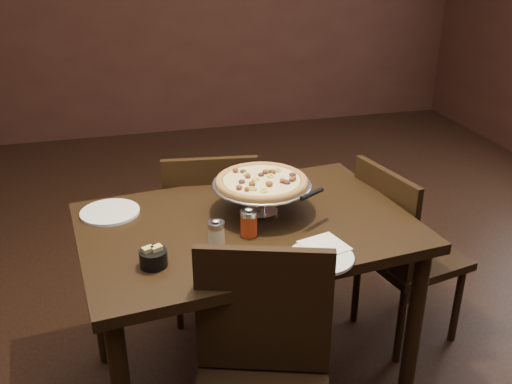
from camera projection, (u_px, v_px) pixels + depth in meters
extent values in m
cube|color=black|center=(252.00, 368.00, 2.64)|extent=(6.00, 7.00, 0.02)
cube|color=black|center=(247.00, 227.00, 2.24)|extent=(1.36, 0.98, 0.04)
cylinder|color=black|center=(413.00, 331.00, 2.28)|extent=(0.06, 0.06, 0.76)
cylinder|color=black|center=(98.00, 292.00, 2.52)|extent=(0.06, 0.06, 0.76)
cylinder|color=black|center=(329.00, 246.00, 2.90)|extent=(0.06, 0.06, 0.76)
cylinder|color=#B8B9C0|center=(261.00, 211.00, 2.31)|extent=(0.14, 0.14, 0.01)
cylinder|color=#B8B9C0|center=(262.00, 198.00, 2.28)|extent=(0.03, 0.03, 0.11)
cylinder|color=#B8B9C0|center=(262.00, 186.00, 2.26)|extent=(0.10, 0.10, 0.01)
cylinder|color=#ABACB1|center=(262.00, 184.00, 2.26)|extent=(0.39, 0.39, 0.01)
torus|color=#ABACB1|center=(262.00, 184.00, 2.26)|extent=(0.40, 0.40, 0.01)
cylinder|color=brown|center=(262.00, 182.00, 2.25)|extent=(0.36, 0.36, 0.01)
torus|color=brown|center=(262.00, 181.00, 2.25)|extent=(0.37, 0.37, 0.03)
cylinder|color=tan|center=(262.00, 180.00, 2.25)|extent=(0.31, 0.31, 0.01)
cylinder|color=beige|center=(216.00, 236.00, 2.05)|extent=(0.06, 0.06, 0.08)
cylinder|color=#B8B9C0|center=(216.00, 224.00, 2.02)|extent=(0.06, 0.06, 0.02)
ellipsoid|color=#B8B9C0|center=(216.00, 221.00, 2.02)|extent=(0.03, 0.03, 0.01)
cylinder|color=maroon|center=(249.00, 225.00, 2.12)|extent=(0.06, 0.06, 0.08)
cylinder|color=#B8B9C0|center=(249.00, 213.00, 2.09)|extent=(0.07, 0.07, 0.02)
ellipsoid|color=#B8B9C0|center=(249.00, 209.00, 2.09)|extent=(0.04, 0.04, 0.01)
cylinder|color=black|center=(153.00, 258.00, 1.93)|extent=(0.10, 0.10, 0.06)
cube|color=tan|center=(148.00, 255.00, 1.92)|extent=(0.04, 0.04, 0.06)
cube|color=tan|center=(157.00, 254.00, 1.93)|extent=(0.04, 0.04, 0.06)
cube|color=white|center=(324.00, 247.00, 2.04)|extent=(0.18, 0.18, 0.02)
cylinder|color=white|center=(110.00, 212.00, 2.29)|extent=(0.24, 0.24, 0.01)
cylinder|color=white|center=(321.00, 257.00, 1.98)|extent=(0.23, 0.23, 0.01)
cone|color=#B8B9C0|center=(312.00, 195.00, 2.16)|extent=(0.16, 0.16, 0.00)
cylinder|color=black|center=(312.00, 194.00, 2.15)|extent=(0.12, 0.08, 0.02)
cube|color=black|center=(211.00, 233.00, 2.89)|extent=(0.48, 0.48, 0.04)
cube|color=black|center=(211.00, 204.00, 2.61)|extent=(0.43, 0.09, 0.45)
cylinder|color=black|center=(242.00, 252.00, 3.16)|extent=(0.04, 0.04, 0.42)
cylinder|color=black|center=(179.00, 256.00, 3.13)|extent=(0.04, 0.04, 0.42)
cylinder|color=black|center=(249.00, 288.00, 2.85)|extent=(0.04, 0.04, 0.42)
cylinder|color=black|center=(179.00, 293.00, 2.81)|extent=(0.04, 0.04, 0.42)
cube|color=black|center=(263.00, 311.00, 1.84)|extent=(0.43, 0.17, 0.46)
cube|color=black|center=(411.00, 256.00, 2.70)|extent=(0.50, 0.50, 0.04)
cube|color=black|center=(383.00, 217.00, 2.52)|extent=(0.11, 0.42, 0.44)
cylinder|color=black|center=(457.00, 305.00, 2.73)|extent=(0.04, 0.04, 0.41)
cylinder|color=black|center=(410.00, 270.00, 3.00)|extent=(0.04, 0.04, 0.41)
cylinder|color=black|center=(400.00, 325.00, 2.59)|extent=(0.04, 0.04, 0.41)
cylinder|color=black|center=(356.00, 287.00, 2.87)|extent=(0.04, 0.04, 0.41)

